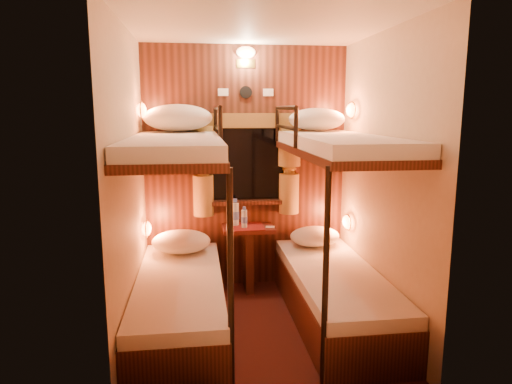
{
  "coord_description": "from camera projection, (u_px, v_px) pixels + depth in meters",
  "views": [
    {
      "loc": [
        -0.49,
        -3.48,
        1.78
      ],
      "look_at": [
        -0.01,
        0.15,
        1.12
      ],
      "focal_mm": 32.0,
      "sensor_mm": 36.0,
      "label": 1
    }
  ],
  "objects": [
    {
      "name": "floor",
      "position": [
        260.0,
        328.0,
        3.77
      ],
      "size": [
        2.1,
        2.1,
        0.0
      ],
      "primitive_type": "plane",
      "color": "black",
      "rests_on": "ground"
    },
    {
      "name": "ceiling",
      "position": [
        261.0,
        25.0,
        3.35
      ],
      "size": [
        2.1,
        2.1,
        0.0
      ],
      "primitive_type": "plane",
      "rotation": [
        3.14,
        0.0,
        0.0
      ],
      "color": "silver",
      "rests_on": "wall_back"
    },
    {
      "name": "wall_back",
      "position": [
        246.0,
        169.0,
        4.59
      ],
      "size": [
        2.4,
        0.0,
        2.4
      ],
      "primitive_type": "plane",
      "rotation": [
        1.57,
        0.0,
        0.0
      ],
      "color": "#C6B293",
      "rests_on": "floor"
    },
    {
      "name": "wall_front",
      "position": [
        287.0,
        216.0,
        2.54
      ],
      "size": [
        2.4,
        0.0,
        2.4
      ],
      "primitive_type": "plane",
      "rotation": [
        -1.57,
        0.0,
        0.0
      ],
      "color": "#C6B293",
      "rests_on": "floor"
    },
    {
      "name": "wall_left",
      "position": [
        129.0,
        188.0,
        3.43
      ],
      "size": [
        0.0,
        2.4,
        2.4
      ],
      "primitive_type": "plane",
      "rotation": [
        1.57,
        0.0,
        1.57
      ],
      "color": "#C6B293",
      "rests_on": "floor"
    },
    {
      "name": "wall_right",
      "position": [
        382.0,
        183.0,
        3.69
      ],
      "size": [
        0.0,
        2.4,
        2.4
      ],
      "primitive_type": "plane",
      "rotation": [
        1.57,
        0.0,
        -1.57
      ],
      "color": "#C6B293",
      "rests_on": "floor"
    },
    {
      "name": "back_panel",
      "position": [
        246.0,
        169.0,
        4.57
      ],
      "size": [
        2.0,
        0.03,
        2.4
      ],
      "primitive_type": "cube",
      "color": "#32170E",
      "rests_on": "floor"
    },
    {
      "name": "bunk_left",
      "position": [
        179.0,
        265.0,
        3.66
      ],
      "size": [
        0.72,
        1.9,
        1.82
      ],
      "color": "#32170E",
      "rests_on": "floor"
    },
    {
      "name": "bunk_right",
      "position": [
        335.0,
        258.0,
        3.83
      ],
      "size": [
        0.72,
        1.9,
        1.82
      ],
      "color": "#32170E",
      "rests_on": "floor"
    },
    {
      "name": "window",
      "position": [
        246.0,
        171.0,
        4.54
      ],
      "size": [
        1.0,
        0.12,
        0.79
      ],
      "color": "black",
      "rests_on": "back_panel"
    },
    {
      "name": "curtains",
      "position": [
        247.0,
        163.0,
        4.5
      ],
      "size": [
        1.1,
        0.22,
        1.0
      ],
      "color": "olive",
      "rests_on": "back_panel"
    },
    {
      "name": "back_fixtures",
      "position": [
        246.0,
        61.0,
        4.35
      ],
      "size": [
        0.54,
        0.09,
        0.48
      ],
      "color": "black",
      "rests_on": "back_panel"
    },
    {
      "name": "reading_lamps",
      "position": [
        250.0,
        169.0,
        4.24
      ],
      "size": [
        2.0,
        0.2,
        1.25
      ],
      "color": "#EC5B23",
      "rests_on": "wall_left"
    },
    {
      "name": "table",
      "position": [
        248.0,
        249.0,
        4.53
      ],
      "size": [
        0.5,
        0.34,
        0.66
      ],
      "color": "#4E1911",
      "rests_on": "floor"
    },
    {
      "name": "bottle_left",
      "position": [
        235.0,
        214.0,
        4.51
      ],
      "size": [
        0.08,
        0.08,
        0.27
      ],
      "rotation": [
        0.0,
        0.0,
        -0.23
      ],
      "color": "#99BFE5",
      "rests_on": "table"
    },
    {
      "name": "bottle_right",
      "position": [
        244.0,
        219.0,
        4.43
      ],
      "size": [
        0.06,
        0.06,
        0.21
      ],
      "rotation": [
        0.0,
        0.0,
        -0.31
      ],
      "color": "#99BFE5",
      "rests_on": "table"
    },
    {
      "name": "sachet_a",
      "position": [
        270.0,
        227.0,
        4.46
      ],
      "size": [
        0.1,
        0.08,
        0.01
      ],
      "primitive_type": "cube",
      "rotation": [
        0.0,
        0.0,
        -0.21
      ],
      "color": "silver",
      "rests_on": "table"
    },
    {
      "name": "sachet_b",
      "position": [
        249.0,
        225.0,
        4.54
      ],
      "size": [
        0.07,
        0.06,
        0.0
      ],
      "primitive_type": "cube",
      "rotation": [
        0.0,
        0.0,
        -0.12
      ],
      "color": "silver",
      "rests_on": "table"
    },
    {
      "name": "pillow_lower_left",
      "position": [
        181.0,
        242.0,
        4.27
      ],
      "size": [
        0.55,
        0.39,
        0.21
      ],
      "primitive_type": "ellipsoid",
      "color": "silver",
      "rests_on": "bunk_left"
    },
    {
      "name": "pillow_lower_right",
      "position": [
        315.0,
        236.0,
        4.49
      ],
      "size": [
        0.49,
        0.35,
        0.19
      ],
      "primitive_type": "ellipsoid",
      "color": "silver",
      "rests_on": "bunk_right"
    },
    {
      "name": "pillow_upper_left",
      "position": [
        178.0,
        118.0,
        4.15
      ],
      "size": [
        0.63,
        0.45,
        0.25
      ],
      "primitive_type": "ellipsoid",
      "color": "silver",
      "rests_on": "bunk_left"
    },
    {
      "name": "pillow_upper_right",
      "position": [
        317.0,
        119.0,
        4.32
      ],
      "size": [
        0.54,
        0.39,
        0.21
      ],
      "primitive_type": "ellipsoid",
      "color": "silver",
      "rests_on": "bunk_right"
    }
  ]
}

